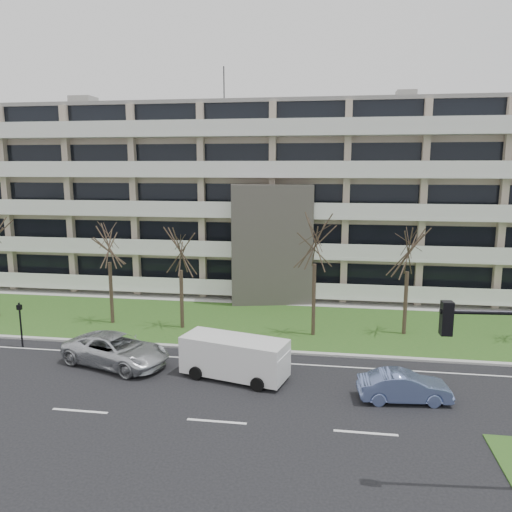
% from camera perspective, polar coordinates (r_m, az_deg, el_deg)
% --- Properties ---
extents(ground, '(160.00, 160.00, 0.00)m').
position_cam_1_polar(ground, '(21.64, -4.51, -18.34)').
color(ground, black).
rests_on(ground, ground).
extents(grass_verge, '(90.00, 10.00, 0.06)m').
position_cam_1_polar(grass_verge, '(33.43, 0.55, -7.71)').
color(grass_verge, '#26541C').
rests_on(grass_verge, ground).
extents(curb, '(90.00, 0.35, 0.12)m').
position_cam_1_polar(curb, '(28.76, -0.86, -10.70)').
color(curb, '#B2B2AD').
rests_on(curb, ground).
extents(sidewalk, '(90.00, 2.00, 0.08)m').
position_cam_1_polar(sidewalk, '(38.65, 1.69, -5.20)').
color(sidewalk, '#B2B2AD').
rests_on(sidewalk, ground).
extents(lane_edge_line, '(90.00, 0.12, 0.01)m').
position_cam_1_polar(lane_edge_line, '(27.40, -1.39, -11.91)').
color(lane_edge_line, white).
rests_on(lane_edge_line, ground).
extents(apartment_building, '(60.50, 15.10, 18.75)m').
position_cam_1_polar(apartment_building, '(44.11, 2.81, 6.71)').
color(apartment_building, '#BFAA94').
rests_on(apartment_building, ground).
extents(silver_pickup, '(6.34, 4.32, 1.61)m').
position_cam_1_polar(silver_pickup, '(27.68, -15.68, -10.30)').
color(silver_pickup, silver).
rests_on(silver_pickup, ground).
extents(blue_sedan, '(4.17, 1.81, 1.33)m').
position_cam_1_polar(blue_sedan, '(23.87, 16.56, -14.12)').
color(blue_sedan, '#6C80BC').
rests_on(blue_sedan, ground).
extents(white_van, '(5.53, 3.16, 2.03)m').
position_cam_1_polar(white_van, '(25.02, -2.33, -11.16)').
color(white_van, white).
rests_on(white_van, ground).
extents(pedestrian_signal, '(0.25, 0.20, 2.68)m').
position_cam_1_polar(pedestrian_signal, '(31.75, -25.34, -6.54)').
color(pedestrian_signal, black).
rests_on(pedestrian_signal, ground).
extents(tree_2, '(3.71, 3.71, 7.42)m').
position_cam_1_polar(tree_2, '(33.62, -16.53, 2.01)').
color(tree_2, '#382B21').
rests_on(tree_2, ground).
extents(tree_3, '(3.42, 3.42, 6.85)m').
position_cam_1_polar(tree_3, '(31.67, -8.65, 1.02)').
color(tree_3, '#382B21').
rests_on(tree_3, ground).
extents(tree_4, '(4.03, 4.03, 8.06)m').
position_cam_1_polar(tree_4, '(29.99, 6.77, 2.38)').
color(tree_4, '#382B21').
rests_on(tree_4, ground).
extents(tree_5, '(3.57, 3.57, 7.15)m').
position_cam_1_polar(tree_5, '(31.44, 17.04, 1.04)').
color(tree_5, '#382B21').
rests_on(tree_5, ground).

